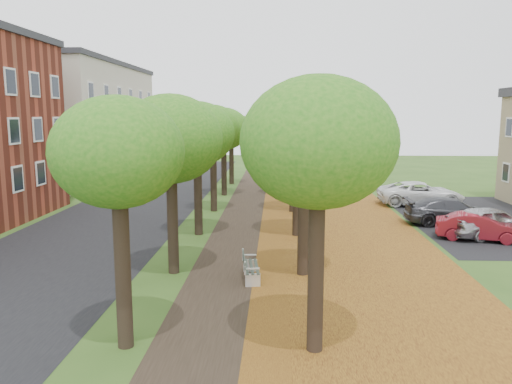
# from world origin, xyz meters

# --- Properties ---
(ground) EXTENTS (120.00, 120.00, 0.00)m
(ground) POSITION_xyz_m (0.00, 0.00, 0.00)
(ground) COLOR #2D4C19
(ground) RESTS_ON ground
(street_asphalt) EXTENTS (8.00, 70.00, 0.01)m
(street_asphalt) POSITION_xyz_m (-7.50, 15.00, 0.00)
(street_asphalt) COLOR black
(street_asphalt) RESTS_ON ground
(footpath) EXTENTS (3.20, 70.00, 0.01)m
(footpath) POSITION_xyz_m (0.00, 15.00, 0.00)
(footpath) COLOR black
(footpath) RESTS_ON ground
(leaf_verge) EXTENTS (7.50, 70.00, 0.01)m
(leaf_verge) POSITION_xyz_m (5.00, 15.00, 0.01)
(leaf_verge) COLOR #98661C
(leaf_verge) RESTS_ON ground
(parking_lot) EXTENTS (9.00, 16.00, 0.01)m
(parking_lot) POSITION_xyz_m (13.50, 16.00, 0.00)
(parking_lot) COLOR black
(parking_lot) RESTS_ON ground
(tree_row_west) EXTENTS (3.47, 33.47, 6.41)m
(tree_row_west) POSITION_xyz_m (-2.20, 15.00, 4.89)
(tree_row_west) COLOR black
(tree_row_west) RESTS_ON ground
(tree_row_east) EXTENTS (3.47, 33.47, 6.41)m
(tree_row_east) POSITION_xyz_m (2.60, 15.00, 4.89)
(tree_row_east) COLOR black
(tree_row_east) RESTS_ON ground
(building_cream) EXTENTS (10.30, 20.30, 10.40)m
(building_cream) POSITION_xyz_m (-17.00, 33.00, 5.21)
(building_cream) COLOR beige
(building_cream) RESTS_ON ground
(bench) EXTENTS (0.73, 1.89, 0.87)m
(bench) POSITION_xyz_m (0.68, 5.39, 0.45)
(bench) COLOR #252E27
(bench) RESTS_ON ground
(car_silver) EXTENTS (4.77, 3.05, 1.51)m
(car_silver) POSITION_xyz_m (11.92, 12.01, 0.76)
(car_silver) COLOR #B3B2B7
(car_silver) RESTS_ON ground
(car_red) EXTENTS (4.10, 2.41, 1.28)m
(car_red) POSITION_xyz_m (11.14, 11.41, 0.64)
(car_red) COLOR maroon
(car_red) RESTS_ON ground
(car_grey) EXTENTS (4.99, 2.17, 1.43)m
(car_grey) POSITION_xyz_m (11.00, 14.80, 0.71)
(car_grey) COLOR #333439
(car_grey) RESTS_ON ground
(car_white) EXTENTS (5.48, 2.58, 1.52)m
(car_white) POSITION_xyz_m (11.00, 20.64, 0.76)
(car_white) COLOR white
(car_white) RESTS_ON ground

